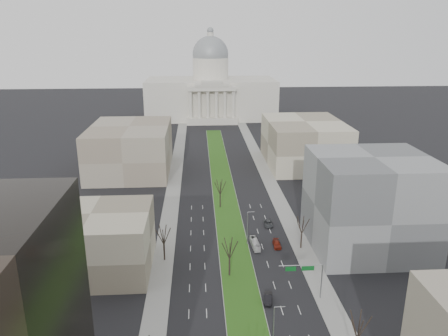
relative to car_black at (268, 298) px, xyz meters
name	(u,v)px	position (x,y,z in m)	size (l,w,h in m)	color
ground	(227,207)	(-5.20, 50.34, -0.73)	(600.00, 600.00, 0.00)	black
median	(227,208)	(-5.20, 49.33, -0.63)	(8.00, 222.03, 0.20)	#999993
sidewalk_left	(165,246)	(-22.70, 25.34, -0.65)	(5.00, 330.00, 0.15)	gray
sidewalk_right	(299,242)	(12.30, 25.34, -0.65)	(5.00, 330.00, 0.15)	gray
capitol	(211,92)	(-5.20, 199.93, 15.58)	(80.00, 46.00, 55.00)	beige
building_beige_left	(93,242)	(-38.20, 15.34, 6.27)	(26.00, 22.00, 14.00)	gray
building_grey_right	(370,203)	(28.80, 22.34, 11.27)	(28.00, 26.00, 24.00)	slate
building_far_left	(131,149)	(-40.20, 90.34, 8.27)	(30.00, 40.00, 18.00)	gray
building_far_right	(304,143)	(29.80, 95.34, 8.27)	(30.00, 40.00, 18.00)	gray
tree_left_far	(163,235)	(-22.40, 18.34, 6.11)	(5.28, 5.28, 9.50)	black
tree_right_mid	(359,325)	(12.00, -17.66, 6.43)	(5.52, 5.52, 9.94)	black
tree_right_far	(302,225)	(12.00, 22.34, 5.80)	(5.04, 5.04, 9.07)	black
tree_median_b	(230,248)	(-7.20, 10.34, 6.27)	(5.40, 5.40, 9.72)	black
tree_median_c	(220,187)	(-7.20, 50.34, 6.27)	(5.40, 5.40, 9.72)	black
streetlamp_median_b	(274,329)	(-1.44, -14.66, 4.08)	(1.90, 0.20, 9.16)	gray
streetlamp_median_c	(248,227)	(-1.44, 25.34, 4.08)	(1.90, 0.20, 9.16)	gray
mast_arm_signs	(309,273)	(8.29, 0.37, 5.38)	(9.12, 0.24, 8.09)	gray
car_black	(268,298)	(0.00, 0.00, 0.00)	(1.54, 4.43, 1.46)	black
car_red	(277,244)	(6.03, 23.57, -0.06)	(1.88, 4.63, 1.34)	maroon
car_grey_far	(268,223)	(5.80, 36.24, -0.06)	(2.21, 4.80, 1.33)	#424549
box_van	(255,244)	(0.36, 23.63, 0.23)	(1.61, 6.88, 1.92)	white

